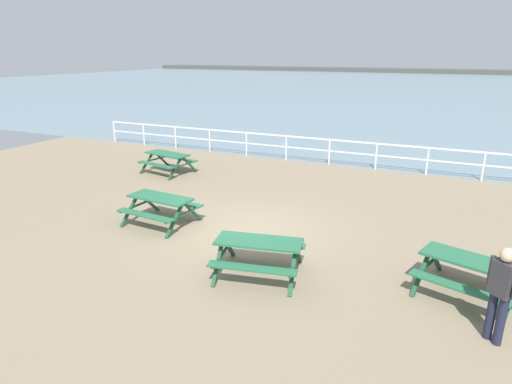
% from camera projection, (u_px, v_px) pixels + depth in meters
% --- Properties ---
extents(ground_plane, '(30.00, 24.00, 0.20)m').
position_uv_depth(ground_plane, '(248.00, 233.00, 11.63)').
color(ground_plane, gray).
extents(sea_band, '(142.00, 90.00, 0.01)m').
position_uv_depth(sea_band, '(423.00, 87.00, 57.17)').
color(sea_band, gray).
rests_on(sea_band, ground).
extents(distant_shoreline, '(142.00, 6.00, 1.80)m').
position_uv_depth(distant_shoreline, '(440.00, 73.00, 94.32)').
color(distant_shoreline, '#4C4C47').
rests_on(distant_shoreline, ground).
extents(seaward_railing, '(23.07, 0.07, 1.08)m').
position_uv_depth(seaward_railing, '(329.00, 147.00, 18.06)').
color(seaward_railing, white).
rests_on(seaward_railing, ground).
extents(picnic_table_near_left, '(2.06, 1.84, 0.80)m').
position_uv_depth(picnic_table_near_left, '(259.00, 249.00, 9.12)').
color(picnic_table_near_left, '#286B47').
rests_on(picnic_table_near_left, ground).
extents(picnic_table_near_right, '(1.91, 1.66, 0.80)m').
position_uv_depth(picnic_table_near_right, '(161.00, 203.00, 11.84)').
color(picnic_table_near_right, '#286B47').
rests_on(picnic_table_near_right, ground).
extents(picnic_table_mid_centre, '(2.16, 1.96, 0.80)m').
position_uv_depth(picnic_table_mid_centre, '(471.00, 269.00, 8.29)').
color(picnic_table_mid_centre, '#286B47').
rests_on(picnic_table_mid_centre, ground).
extents(picnic_table_far_left, '(2.05, 1.83, 0.80)m').
position_uv_depth(picnic_table_far_left, '(168.00, 158.00, 16.87)').
color(picnic_table_far_left, '#286B47').
rests_on(picnic_table_far_left, ground).
extents(visitor, '(0.42, 0.39, 1.66)m').
position_uv_depth(visitor, '(501.00, 289.00, 6.86)').
color(visitor, '#1E2338').
rests_on(visitor, ground).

